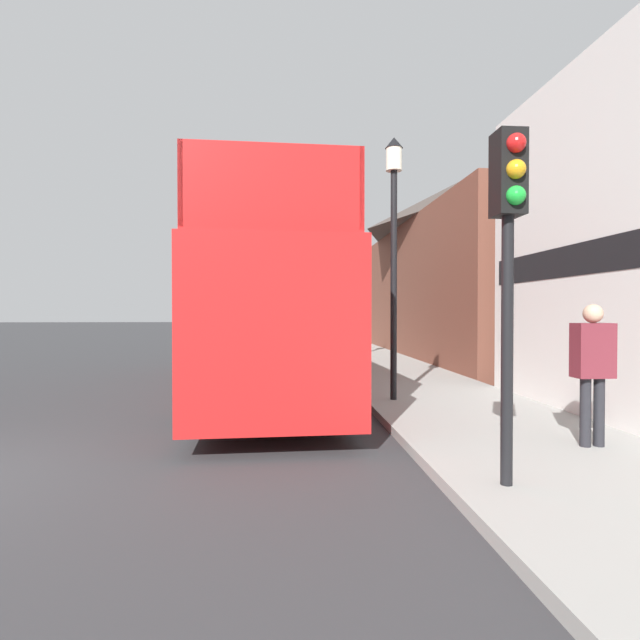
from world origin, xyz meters
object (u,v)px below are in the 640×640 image
(tour_bus, at_px, (268,312))
(traffic_signal, at_px, (509,226))
(lamp_post_nearest, at_px, (394,221))
(pedestrian_nearest, at_px, (593,361))
(lamp_post_second, at_px, (343,270))
(parked_car_ahead_of_bus, at_px, (296,343))

(tour_bus, bearing_deg, traffic_signal, -72.58)
(lamp_post_nearest, bearing_deg, tour_bus, 138.81)
(pedestrian_nearest, distance_m, lamp_post_nearest, 4.77)
(traffic_signal, bearing_deg, lamp_post_second, 89.98)
(parked_car_ahead_of_bus, relative_size, pedestrian_nearest, 2.35)
(tour_bus, distance_m, lamp_post_nearest, 3.88)
(tour_bus, relative_size, lamp_post_second, 2.33)
(traffic_signal, height_order, lamp_post_second, lamp_post_second)
(pedestrian_nearest, distance_m, lamp_post_second, 12.46)
(tour_bus, relative_size, traffic_signal, 3.16)
(tour_bus, xyz_separation_m, pedestrian_nearest, (4.39, -5.93, -0.64))
(traffic_signal, bearing_deg, pedestrian_nearest, 37.17)
(parked_car_ahead_of_bus, height_order, lamp_post_nearest, lamp_post_nearest)
(parked_car_ahead_of_bus, bearing_deg, pedestrian_nearest, -76.17)
(lamp_post_nearest, xyz_separation_m, lamp_post_second, (0.03, 8.46, -0.24))
(tour_bus, bearing_deg, lamp_post_second, 64.82)
(tour_bus, xyz_separation_m, parked_car_ahead_of_bus, (0.93, 7.69, -1.22))
(traffic_signal, distance_m, lamp_post_second, 13.50)
(parked_car_ahead_of_bus, height_order, pedestrian_nearest, pedestrian_nearest)
(lamp_post_nearest, bearing_deg, parked_car_ahead_of_bus, 99.43)
(parked_car_ahead_of_bus, xyz_separation_m, lamp_post_second, (1.69, -1.49, 2.79))
(traffic_signal, distance_m, lamp_post_nearest, 5.10)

